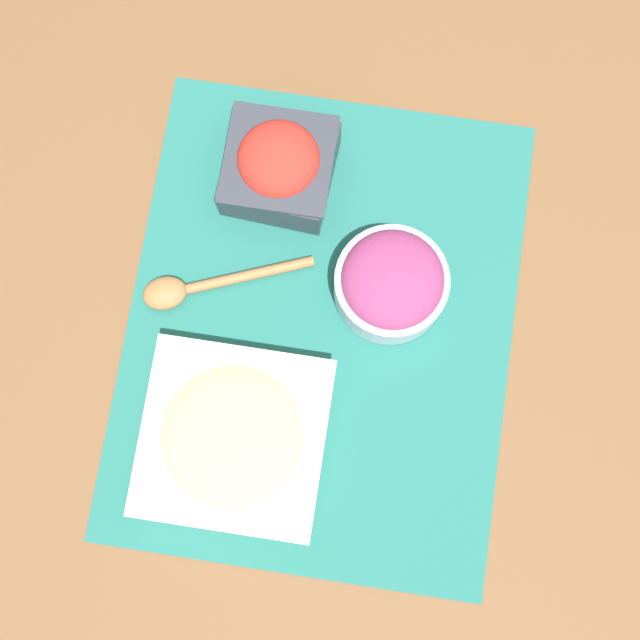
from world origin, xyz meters
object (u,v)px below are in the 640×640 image
Objects in this scene: cucumber_bowl at (233,438)px; tomato_bowl at (279,165)px; onion_bowl at (391,283)px; wooden_spoon at (195,287)px.

tomato_bowl reaches higher than cucumber_bowl.
onion_bowl is at bearing 51.29° from tomato_bowl.
cucumber_bowl is at bearing -0.15° from tomato_bowl.
onion_bowl is 0.66× the size of wooden_spoon.
wooden_spoon is at bearing -155.35° from cucumber_bowl.
tomato_bowl is 0.65× the size of wooden_spoon.
cucumber_bowl is 1.55× the size of onion_bowl.
tomato_bowl is 0.16m from wooden_spoon.
tomato_bowl is at bearing -128.71° from onion_bowl.
cucumber_bowl reaches higher than wooden_spoon.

